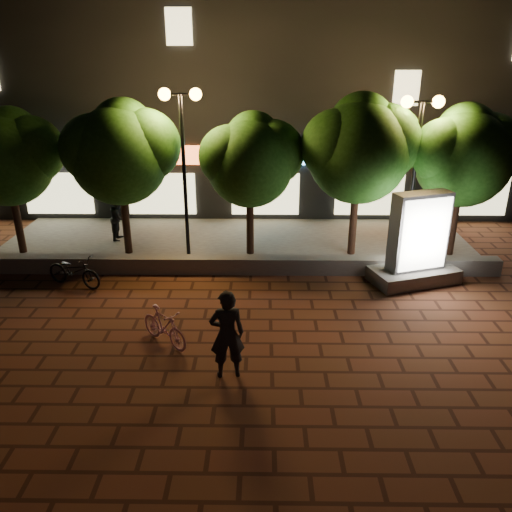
{
  "coord_description": "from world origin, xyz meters",
  "views": [
    {
      "loc": [
        0.89,
        -10.06,
        6.28
      ],
      "look_at": [
        0.74,
        1.5,
        1.56
      ],
      "focal_mm": 35.62,
      "sensor_mm": 36.0,
      "label": 1
    }
  ],
  "objects_px": {
    "tree_far_right": "(465,153)",
    "pedestrian": "(119,218)",
    "ad_kiosk": "(417,247)",
    "street_lamp_left": "(182,131)",
    "tree_far_left": "(8,154)",
    "tree_right": "(360,146)",
    "street_lamp_right": "(419,136)",
    "tree_mid": "(252,157)",
    "scooter_pink": "(164,326)",
    "rider": "(227,334)",
    "tree_left": "(121,149)",
    "scooter_parked": "(74,271)"
  },
  "relations": [
    {
      "from": "tree_far_right",
      "to": "pedestrian",
      "type": "bearing_deg",
      "value": 173.81
    },
    {
      "from": "ad_kiosk",
      "to": "street_lamp_left",
      "type": "bearing_deg",
      "value": 165.45
    },
    {
      "from": "tree_far_right",
      "to": "ad_kiosk",
      "type": "relative_size",
      "value": 1.75
    },
    {
      "from": "tree_far_left",
      "to": "tree_right",
      "type": "relative_size",
      "value": 0.91
    },
    {
      "from": "street_lamp_right",
      "to": "tree_mid",
      "type": "bearing_deg",
      "value": 176.96
    },
    {
      "from": "tree_right",
      "to": "street_lamp_right",
      "type": "xyz_separation_m",
      "value": [
        1.64,
        -0.26,
        0.33
      ]
    },
    {
      "from": "street_lamp_left",
      "to": "scooter_pink",
      "type": "bearing_deg",
      "value": -88.13
    },
    {
      "from": "rider",
      "to": "pedestrian",
      "type": "distance_m",
      "value": 9.0
    },
    {
      "from": "ad_kiosk",
      "to": "pedestrian",
      "type": "height_order",
      "value": "ad_kiosk"
    },
    {
      "from": "tree_far_right",
      "to": "rider",
      "type": "bearing_deg",
      "value": -135.69
    },
    {
      "from": "tree_far_left",
      "to": "ad_kiosk",
      "type": "distance_m",
      "value": 12.61
    },
    {
      "from": "tree_far_right",
      "to": "street_lamp_right",
      "type": "relative_size",
      "value": 0.96
    },
    {
      "from": "street_lamp_right",
      "to": "rider",
      "type": "bearing_deg",
      "value": -129.52
    },
    {
      "from": "tree_mid",
      "to": "rider",
      "type": "height_order",
      "value": "tree_mid"
    },
    {
      "from": "street_lamp_right",
      "to": "tree_far_right",
      "type": "bearing_deg",
      "value": 9.61
    },
    {
      "from": "tree_far_left",
      "to": "ad_kiosk",
      "type": "height_order",
      "value": "tree_far_left"
    },
    {
      "from": "tree_left",
      "to": "tree_mid",
      "type": "height_order",
      "value": "tree_left"
    },
    {
      "from": "tree_mid",
      "to": "scooter_parked",
      "type": "height_order",
      "value": "tree_mid"
    },
    {
      "from": "scooter_pink",
      "to": "scooter_parked",
      "type": "xyz_separation_m",
      "value": [
        -3.11,
        3.04,
        0.02
      ]
    },
    {
      "from": "scooter_pink",
      "to": "scooter_parked",
      "type": "height_order",
      "value": "scooter_parked"
    },
    {
      "from": "scooter_parked",
      "to": "street_lamp_right",
      "type": "bearing_deg",
      "value": -55.93
    },
    {
      "from": "tree_left",
      "to": "tree_mid",
      "type": "relative_size",
      "value": 1.09
    },
    {
      "from": "rider",
      "to": "tree_right",
      "type": "bearing_deg",
      "value": -127.77
    },
    {
      "from": "tree_left",
      "to": "tree_far_right",
      "type": "relative_size",
      "value": 1.03
    },
    {
      "from": "tree_far_left",
      "to": "street_lamp_right",
      "type": "distance_m",
      "value": 12.47
    },
    {
      "from": "tree_mid",
      "to": "ad_kiosk",
      "type": "bearing_deg",
      "value": -23.13
    },
    {
      "from": "ad_kiosk",
      "to": "rider",
      "type": "height_order",
      "value": "ad_kiosk"
    },
    {
      "from": "tree_left",
      "to": "tree_mid",
      "type": "distance_m",
      "value": 4.0
    },
    {
      "from": "tree_left",
      "to": "street_lamp_left",
      "type": "relative_size",
      "value": 0.94
    },
    {
      "from": "ad_kiosk",
      "to": "scooter_parked",
      "type": "xyz_separation_m",
      "value": [
        -9.73,
        -0.44,
        -0.61
      ]
    },
    {
      "from": "tree_right",
      "to": "street_lamp_right",
      "type": "height_order",
      "value": "tree_right"
    },
    {
      "from": "pedestrian",
      "to": "rider",
      "type": "bearing_deg",
      "value": -149.72
    },
    {
      "from": "tree_far_right",
      "to": "rider",
      "type": "xyz_separation_m",
      "value": [
        -6.86,
        -6.7,
        -2.4
      ]
    },
    {
      "from": "tree_mid",
      "to": "tree_right",
      "type": "bearing_deg",
      "value": 0.0
    },
    {
      "from": "scooter_pink",
      "to": "pedestrian",
      "type": "height_order",
      "value": "pedestrian"
    },
    {
      "from": "pedestrian",
      "to": "scooter_parked",
      "type": "bearing_deg",
      "value": 176.5
    },
    {
      "from": "ad_kiosk",
      "to": "scooter_parked",
      "type": "height_order",
      "value": "ad_kiosk"
    },
    {
      "from": "street_lamp_left",
      "to": "tree_far_right",
      "type": "bearing_deg",
      "value": 1.76
    },
    {
      "from": "rider",
      "to": "scooter_parked",
      "type": "bearing_deg",
      "value": -51.51
    },
    {
      "from": "street_lamp_right",
      "to": "pedestrian",
      "type": "relative_size",
      "value": 3.22
    },
    {
      "from": "tree_far_left",
      "to": "street_lamp_right",
      "type": "relative_size",
      "value": 0.93
    },
    {
      "from": "scooter_parked",
      "to": "street_lamp_left",
      "type": "bearing_deg",
      "value": -31.59
    },
    {
      "from": "tree_far_left",
      "to": "tree_far_right",
      "type": "relative_size",
      "value": 0.97
    },
    {
      "from": "tree_mid",
      "to": "rider",
      "type": "distance_m",
      "value": 7.07
    },
    {
      "from": "street_lamp_left",
      "to": "scooter_parked",
      "type": "distance_m",
      "value": 5.11
    },
    {
      "from": "street_lamp_left",
      "to": "street_lamp_right",
      "type": "distance_m",
      "value": 7.0
    },
    {
      "from": "street_lamp_right",
      "to": "pedestrian",
      "type": "height_order",
      "value": "street_lamp_right"
    },
    {
      "from": "tree_far_left",
      "to": "tree_left",
      "type": "distance_m",
      "value": 3.51
    },
    {
      "from": "tree_far_right",
      "to": "street_lamp_left",
      "type": "relative_size",
      "value": 0.92
    },
    {
      "from": "ad_kiosk",
      "to": "rider",
      "type": "xyz_separation_m",
      "value": [
        -5.1,
        -4.67,
        -0.1
      ]
    }
  ]
}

